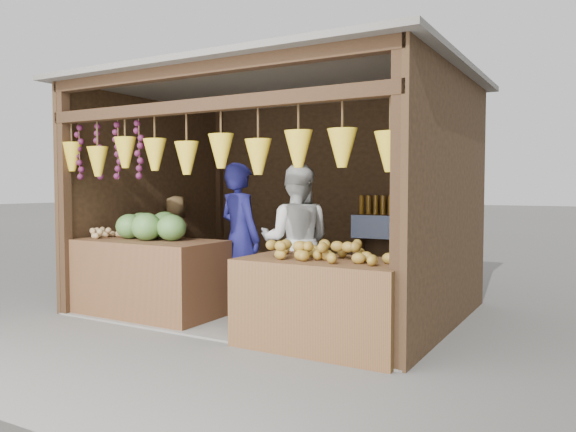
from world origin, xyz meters
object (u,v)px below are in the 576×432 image
object	(u,v)px
counter_left	(148,277)
man_standing	(240,238)
counter_right	(325,303)
vendor_seated	(176,234)
woman_standing	(296,241)

from	to	relation	value
counter_left	man_standing	distance (m)	1.11
counter_right	man_standing	distance (m)	1.68
man_standing	vendor_seated	size ratio (longest dim) A/B	1.64
woman_standing	vendor_seated	world-z (taller)	woman_standing
counter_right	woman_standing	world-z (taller)	woman_standing
counter_left	vendor_seated	size ratio (longest dim) A/B	1.63
counter_left	vendor_seated	bearing A→B (deg)	118.14
counter_left	vendor_seated	world-z (taller)	vendor_seated
counter_left	counter_right	bearing A→B (deg)	-3.41
counter_left	man_standing	bearing A→B (deg)	36.39
counter_right	man_standing	world-z (taller)	man_standing
counter_right	woman_standing	distance (m)	1.31
counter_right	vendor_seated	bearing A→B (deg)	155.23
counter_right	vendor_seated	size ratio (longest dim) A/B	1.48
vendor_seated	man_standing	bearing A→B (deg)	-158.23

